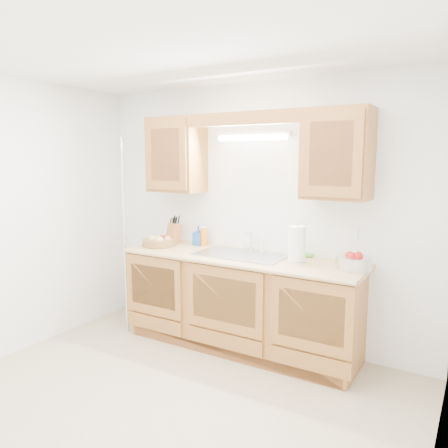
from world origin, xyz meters
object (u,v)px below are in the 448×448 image
Objects in this scene: fruit_basket at (159,241)px; paper_towel at (297,244)px; knife_block at (174,233)px; apple_bowl at (354,262)px.

fruit_basket is 1.48m from paper_towel.
knife_block is (0.06, 0.17, 0.06)m from fruit_basket.
apple_bowl is (1.91, -0.12, -0.05)m from knife_block.
apple_bowl is (1.97, 0.05, 0.02)m from fruit_basket.
apple_bowl is at bearing 0.89° from knife_block.
knife_block is at bearing 175.49° from paper_towel.
fruit_basket is 1.29× the size of apple_bowl.
paper_towel reaches higher than apple_bowl.
knife_block is at bearing 70.55° from fruit_basket.
paper_towel is (1.42, -0.11, 0.05)m from knife_block.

